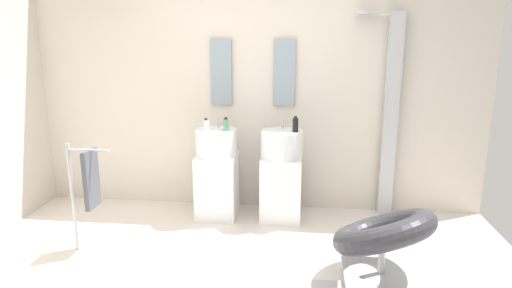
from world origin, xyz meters
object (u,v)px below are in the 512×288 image
Objects in this scene: pedestal_sink_right at (281,175)px; lounge_chair at (383,238)px; towel_rack at (88,181)px; soap_bottle_black at (295,125)px; pedestal_sink_left at (217,173)px; soap_bottle_green at (226,125)px; soap_bottle_clear at (206,125)px; shower_column at (389,112)px.

pedestal_sink_right is 0.92× the size of lounge_chair.
towel_rack is 6.27× the size of soap_bottle_black.
soap_bottle_green is (0.11, -0.06, 0.51)m from pedestal_sink_left.
shower_column is at bearing 11.27° from soap_bottle_clear.
pedestal_sink_right is (0.65, 0.00, 0.00)m from pedestal_sink_left.
pedestal_sink_right is at bearing 28.48° from towel_rack.
pedestal_sink_right is at bearing -165.40° from shower_column.
towel_rack reaches higher than lounge_chair.
soap_bottle_green reaches higher than soap_bottle_clear.
soap_bottle_black reaches higher than soap_bottle_green.
pedestal_sink_left is at bearing 152.04° from soap_bottle_green.
soap_bottle_black is at bearing 123.16° from lounge_chair.
lounge_chair is 8.30× the size of soap_bottle_green.
soap_bottle_clear is (-1.55, 1.01, 0.63)m from lounge_chair.
pedestal_sink_left is 0.53m from soap_bottle_green.
lounge_chair is 1.96m from soap_bottle_clear.
soap_bottle_black is 0.87m from soap_bottle_clear.
lounge_chair is at bearing -56.84° from soap_bottle_black.
shower_column reaches higher than pedestal_sink_left.
pedestal_sink_left is 0.50× the size of shower_column.
soap_bottle_black reaches higher than soap_bottle_clear.
pedestal_sink_left is 1.00× the size of pedestal_sink_right.
soap_bottle_clear is (-0.86, -0.05, -0.01)m from soap_bottle_black.
soap_bottle_black reaches higher than pedestal_sink_left.
shower_column is at bearing 18.47° from soap_bottle_black.
shower_column is 1.57m from lounge_chair.
pedestal_sink_right is 0.90m from soap_bottle_clear.
pedestal_sink_right is at bearing 6.31° from soap_bottle_clear.
pedestal_sink_right reaches higher than lounge_chair.
pedestal_sink_right is 1.26m from shower_column.
soap_bottle_clear is (0.85, 0.78, 0.35)m from towel_rack.
soap_bottle_black is (-0.69, 1.06, 0.64)m from lounge_chair.
soap_bottle_green is 0.67m from soap_bottle_black.
soap_bottle_black is (0.78, -0.03, 0.52)m from pedestal_sink_left.
shower_column is 0.98m from soap_bottle_black.
soap_bottle_black reaches higher than lounge_chair.
pedestal_sink_left is 1.27m from towel_rack.
soap_bottle_green is 0.88× the size of soap_bottle_black.
shower_column is 13.52× the size of soap_bottle_black.
soap_bottle_green is (-1.36, 1.03, 0.63)m from lounge_chair.
pedestal_sink_right is at bearing 6.19° from soap_bottle_green.
soap_bottle_black is 1.21× the size of soap_bottle_clear.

